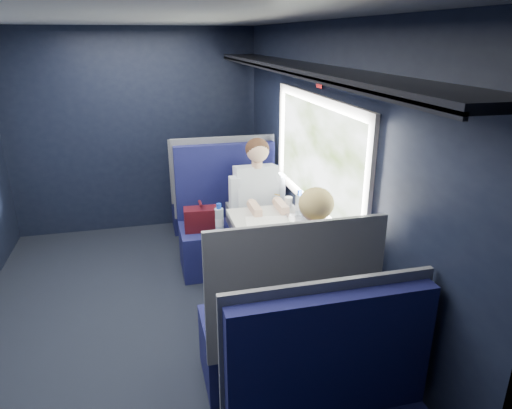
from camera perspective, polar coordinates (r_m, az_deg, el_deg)
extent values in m
cube|color=black|center=(3.93, -13.27, -14.33)|extent=(2.80, 4.20, 0.01)
cube|color=black|center=(3.68, 8.36, 3.65)|extent=(0.10, 4.20, 2.30)
cube|color=black|center=(5.50, -14.86, 8.74)|extent=(2.80, 0.10, 2.30)
cube|color=silver|center=(3.26, -16.84, 22.32)|extent=(2.80, 4.20, 0.10)
cube|color=beige|center=(3.53, 7.75, 12.87)|extent=(0.03, 1.84, 0.07)
cube|color=beige|center=(3.73, 7.14, -0.17)|extent=(0.03, 1.84, 0.07)
cube|color=beige|center=(2.83, 13.86, 1.80)|extent=(0.03, 0.07, 0.78)
cube|color=beige|center=(4.42, 3.27, 8.92)|extent=(0.03, 0.07, 0.78)
cube|color=black|center=(3.45, 5.39, 16.72)|extent=(0.36, 4.10, 0.04)
cube|color=black|center=(3.40, 2.56, 16.39)|extent=(0.02, 4.10, 0.03)
cube|color=red|center=(3.51, 7.93, 15.21)|extent=(0.01, 0.10, 0.12)
cylinder|color=#54565E|center=(3.82, -0.29, -8.49)|extent=(0.08, 0.08, 0.70)
cube|color=silver|center=(3.70, 2.41, -3.13)|extent=(0.62, 1.00, 0.04)
cube|color=#0C0D38|center=(4.55, -3.01, -5.31)|extent=(1.00, 0.50, 0.45)
cube|color=#0C0D38|center=(4.61, -3.87, 3.02)|extent=(1.00, 0.10, 0.75)
cube|color=#54565E|center=(4.65, -4.00, 3.51)|extent=(1.04, 0.03, 0.82)
cube|color=#54565E|center=(4.38, -2.96, -1.74)|extent=(0.06, 0.40, 0.20)
cube|color=#420E15|center=(4.35, -6.90, -1.83)|extent=(0.32, 0.18, 0.22)
cylinder|color=#420E15|center=(4.30, -6.99, 0.12)|extent=(0.03, 0.13, 0.03)
cylinder|color=silver|center=(4.30, -4.63, -1.95)|extent=(0.08, 0.08, 0.23)
cylinder|color=blue|center=(4.25, -4.68, -0.20)|extent=(0.05, 0.05, 0.05)
cube|color=#0C0D38|center=(3.25, 2.60, -16.94)|extent=(1.00, 0.50, 0.45)
cube|color=#0C0D38|center=(2.68, 4.65, -10.44)|extent=(1.00, 0.10, 0.75)
cube|color=#54565E|center=(2.62, 5.06, -10.57)|extent=(1.04, 0.03, 0.82)
cube|color=#54565E|center=(3.11, 2.43, -11.62)|extent=(0.06, 0.40, 0.20)
cube|color=#0C0D38|center=(5.55, -5.22, -0.52)|extent=(1.00, 0.40, 0.45)
cube|color=#0C0D38|center=(5.15, -4.99, 4.33)|extent=(1.00, 0.10, 0.66)
cube|color=#54565E|center=(5.09, -4.90, 4.39)|extent=(1.04, 0.03, 0.72)
cube|color=#0C0D38|center=(2.28, 9.32, -18.35)|extent=(1.00, 0.10, 0.66)
cube|color=#54565E|center=(2.30, 8.79, -17.15)|extent=(1.04, 0.03, 0.72)
cube|color=black|center=(4.35, 0.51, -2.12)|extent=(0.36, 0.44, 0.16)
cube|color=black|center=(4.30, 1.17, -6.87)|extent=(0.32, 0.12, 0.45)
cube|color=silver|center=(4.41, 0.00, 1.65)|extent=(0.40, 0.29, 0.53)
cylinder|color=#D8A88C|center=(4.29, 0.13, 5.03)|extent=(0.10, 0.10, 0.06)
sphere|color=#D8A88C|center=(4.24, 0.20, 6.72)|extent=(0.21, 0.21, 0.21)
sphere|color=#382114|center=(4.25, 0.15, 6.96)|extent=(0.22, 0.22, 0.22)
cube|color=silver|center=(4.33, -2.70, 1.26)|extent=(0.09, 0.12, 0.34)
cube|color=silver|center=(4.43, 2.89, 1.71)|extent=(0.09, 0.12, 0.34)
cube|color=black|center=(3.26, 6.26, -10.48)|extent=(0.36, 0.44, 0.16)
cube|color=black|center=(3.58, 4.95, -13.10)|extent=(0.32, 0.12, 0.45)
cube|color=black|center=(3.01, 7.49, -7.88)|extent=(0.40, 0.29, 0.53)
cylinder|color=#D8A88C|center=(2.92, 7.46, -2.67)|extent=(0.10, 0.10, 0.06)
sphere|color=#D8A88C|center=(2.89, 7.44, -0.06)|extent=(0.21, 0.21, 0.21)
sphere|color=tan|center=(2.87, 7.56, 0.12)|extent=(0.22, 0.22, 0.22)
cube|color=black|center=(2.97, 3.22, -8.07)|extent=(0.09, 0.12, 0.34)
cube|color=black|center=(3.12, 11.02, -7.00)|extent=(0.09, 0.12, 0.34)
cube|color=tan|center=(2.90, 8.03, -6.33)|extent=(0.26, 0.07, 0.36)
cube|color=white|center=(3.59, 2.77, -3.51)|extent=(0.59, 0.76, 0.01)
cube|color=silver|center=(3.84, 5.64, -1.89)|extent=(0.25, 0.32, 0.01)
cube|color=silver|center=(3.83, 7.16, -0.21)|extent=(0.05, 0.29, 0.20)
cube|color=black|center=(3.83, 7.07, -0.22)|extent=(0.04, 0.25, 0.16)
cylinder|color=silver|center=(3.91, 5.42, -0.10)|extent=(0.07, 0.07, 0.19)
cylinder|color=blue|center=(3.87, 5.47, 1.48)|extent=(0.04, 0.04, 0.04)
cylinder|color=white|center=(4.12, 4.07, 0.31)|extent=(0.07, 0.07, 0.09)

